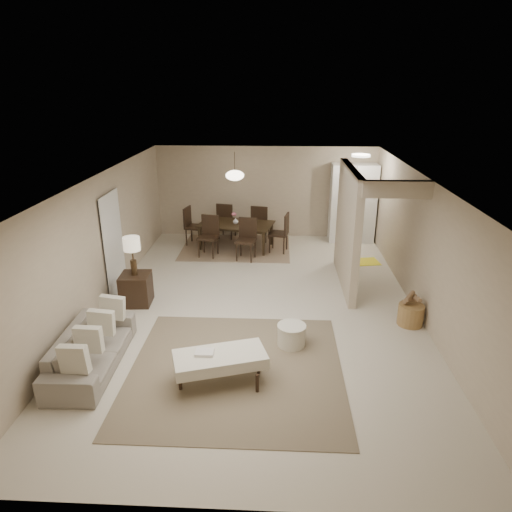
# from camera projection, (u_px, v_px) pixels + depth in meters

# --- Properties ---
(floor) EXTENTS (9.00, 9.00, 0.00)m
(floor) POSITION_uv_depth(u_px,v_px,m) (259.00, 307.00, 8.85)
(floor) COLOR beige
(floor) RESTS_ON ground
(ceiling) EXTENTS (9.00, 9.00, 0.00)m
(ceiling) POSITION_uv_depth(u_px,v_px,m) (259.00, 179.00, 7.96)
(ceiling) COLOR white
(ceiling) RESTS_ON back_wall
(back_wall) EXTENTS (6.00, 0.00, 6.00)m
(back_wall) POSITION_uv_depth(u_px,v_px,m) (266.00, 192.00, 12.60)
(back_wall) COLOR tan
(back_wall) RESTS_ON floor
(left_wall) EXTENTS (0.00, 9.00, 9.00)m
(left_wall) POSITION_uv_depth(u_px,v_px,m) (99.00, 244.00, 8.54)
(left_wall) COLOR tan
(left_wall) RESTS_ON floor
(right_wall) EXTENTS (0.00, 9.00, 9.00)m
(right_wall) POSITION_uv_depth(u_px,v_px,m) (424.00, 249.00, 8.27)
(right_wall) COLOR tan
(right_wall) RESTS_ON floor
(partition) EXTENTS (0.15, 2.50, 2.50)m
(partition) POSITION_uv_depth(u_px,v_px,m) (348.00, 228.00, 9.49)
(partition) COLOR tan
(partition) RESTS_ON floor
(doorway) EXTENTS (0.04, 0.90, 2.04)m
(doorway) POSITION_uv_depth(u_px,v_px,m) (113.00, 245.00, 9.18)
(doorway) COLOR black
(doorway) RESTS_ON floor
(pantry_cabinet) EXTENTS (1.20, 0.55, 2.10)m
(pantry_cabinet) POSITION_uv_depth(u_px,v_px,m) (353.00, 203.00, 12.24)
(pantry_cabinet) COLOR white
(pantry_cabinet) RESTS_ON floor
(flush_light) EXTENTS (0.44, 0.44, 0.05)m
(flush_light) POSITION_uv_depth(u_px,v_px,m) (361.00, 155.00, 10.86)
(flush_light) COLOR white
(flush_light) RESTS_ON ceiling
(living_rug) EXTENTS (3.20, 3.20, 0.01)m
(living_rug) POSITION_uv_depth(u_px,v_px,m) (236.00, 370.00, 6.91)
(living_rug) COLOR brown
(living_rug) RESTS_ON floor
(sofa) EXTENTS (2.06, 0.85, 0.60)m
(sofa) POSITION_uv_depth(u_px,v_px,m) (91.00, 349.00, 6.91)
(sofa) COLOR gray
(sofa) RESTS_ON floor
(ottoman_bench) EXTENTS (1.42, 0.96, 0.47)m
(ottoman_bench) POSITION_uv_depth(u_px,v_px,m) (220.00, 360.00, 6.51)
(ottoman_bench) COLOR silver
(ottoman_bench) RESTS_ON living_rug
(side_table) EXTENTS (0.59, 0.59, 0.61)m
(side_table) POSITION_uv_depth(u_px,v_px,m) (136.00, 289.00, 8.90)
(side_table) COLOR black
(side_table) RESTS_ON floor
(table_lamp) EXTENTS (0.32, 0.32, 0.76)m
(table_lamp) POSITION_uv_depth(u_px,v_px,m) (132.00, 247.00, 8.59)
(table_lamp) COLOR #402E1B
(table_lamp) RESTS_ON side_table
(round_pouf) EXTENTS (0.48, 0.48, 0.37)m
(round_pouf) POSITION_uv_depth(u_px,v_px,m) (291.00, 335.00, 7.50)
(round_pouf) COLOR silver
(round_pouf) RESTS_ON floor
(wicker_basket) EXTENTS (0.52, 0.52, 0.38)m
(wicker_basket) POSITION_uv_depth(u_px,v_px,m) (411.00, 315.00, 8.16)
(wicker_basket) COLOR olive
(wicker_basket) RESTS_ON floor
(dining_rug) EXTENTS (2.80, 2.10, 0.01)m
(dining_rug) POSITION_uv_depth(u_px,v_px,m) (236.00, 248.00, 12.04)
(dining_rug) COLOR #866A53
(dining_rug) RESTS_ON floor
(dining_table) EXTENTS (2.06, 1.42, 0.66)m
(dining_table) POSITION_uv_depth(u_px,v_px,m) (236.00, 236.00, 11.92)
(dining_table) COLOR black
(dining_table) RESTS_ON dining_rug
(dining_chairs) EXTENTS (2.76, 2.22, 1.02)m
(dining_chairs) POSITION_uv_depth(u_px,v_px,m) (236.00, 229.00, 11.86)
(dining_chairs) COLOR black
(dining_chairs) RESTS_ON dining_rug
(vase) EXTENTS (0.19, 0.19, 0.15)m
(vase) POSITION_uv_depth(u_px,v_px,m) (236.00, 221.00, 11.78)
(vase) COLOR white
(vase) RESTS_ON dining_table
(yellow_mat) EXTENTS (0.92, 0.65, 0.01)m
(yellow_mat) POSITION_uv_depth(u_px,v_px,m) (361.00, 262.00, 11.08)
(yellow_mat) COLOR yellow
(yellow_mat) RESTS_ON floor
(pendant_light) EXTENTS (0.46, 0.46, 0.71)m
(pendant_light) POSITION_uv_depth(u_px,v_px,m) (235.00, 175.00, 11.36)
(pendant_light) COLOR #402E1B
(pendant_light) RESTS_ON ceiling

